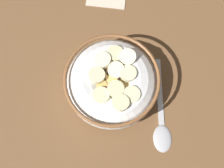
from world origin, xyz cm
name	(u,v)px	position (x,y,z in cm)	size (l,w,h in cm)	color
ground_plane	(112,90)	(0.00, 0.00, -1.00)	(101.24, 101.24, 2.00)	brown
cereal_bowl	(112,83)	(0.02, -0.01, 3.58)	(16.18, 16.18, 7.22)	white
spoon	(162,126)	(-2.77, -10.95, 0.34)	(16.55, 9.24, 0.80)	#B7B7BC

